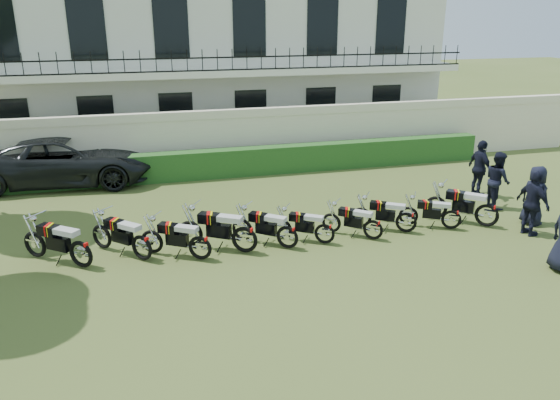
{
  "coord_description": "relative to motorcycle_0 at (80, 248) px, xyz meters",
  "views": [
    {
      "loc": [
        -3.1,
        -11.75,
        5.71
      ],
      "look_at": [
        0.43,
        1.43,
        0.97
      ],
      "focal_mm": 35.0,
      "sensor_mm": 36.0,
      "label": 1
    }
  ],
  "objects": [
    {
      "name": "motorcycle_6",
      "position": [
        7.26,
        -0.22,
        -0.1
      ],
      "size": [
        1.34,
        1.17,
        0.93
      ],
      "rotation": [
        0.0,
        0.0,
        0.86
      ],
      "color": "black",
      "rests_on": "ground"
    },
    {
      "name": "hedge",
      "position": [
        5.58,
        6.59,
        -0.03
      ],
      "size": [
        18.0,
        0.6,
        1.0
      ],
      "primitive_type": "cube",
      "color": "#1A4B1B",
      "rests_on": "ground"
    },
    {
      "name": "motorcycle_7",
      "position": [
        8.33,
        -0.0,
        -0.08
      ],
      "size": [
        1.54,
        1.06,
        0.98
      ],
      "rotation": [
        0.0,
        0.0,
        0.99
      ],
      "color": "black",
      "rests_on": "ground"
    },
    {
      "name": "building",
      "position": [
        4.58,
        13.35,
        3.18
      ],
      "size": [
        20.4,
        9.6,
        7.4
      ],
      "color": "silver",
      "rests_on": "ground"
    },
    {
      "name": "motorcycle_2",
      "position": [
        2.73,
        -0.28,
        -0.05
      ],
      "size": [
        1.66,
        1.07,
        1.03
      ],
      "rotation": [
        0.0,
        0.0,
        1.02
      ],
      "color": "black",
      "rests_on": "ground"
    },
    {
      "name": "motorcycle_0",
      "position": [
        0.0,
        0.0,
        0.0
      ],
      "size": [
        1.7,
        1.38,
        1.14
      ],
      "rotation": [
        0.0,
        0.0,
        0.9
      ],
      "color": "black",
      "rests_on": "ground"
    },
    {
      "name": "perimeter_wall",
      "position": [
        4.58,
        7.39,
        0.64
      ],
      "size": [
        30.0,
        0.35,
        2.3
      ],
      "color": "beige",
      "rests_on": "ground"
    },
    {
      "name": "officer_4",
      "position": [
        11.93,
        1.17,
        0.35
      ],
      "size": [
        0.79,
        0.94,
        1.75
      ],
      "primitive_type": "imported",
      "rotation": [
        0.0,
        0.0,
        1.41
      ],
      "color": "black",
      "rests_on": "ground"
    },
    {
      "name": "motorcycle_5",
      "position": [
        5.95,
        -0.15,
        -0.1
      ],
      "size": [
        1.46,
        0.99,
        0.92
      ],
      "rotation": [
        0.0,
        0.0,
        1.0
      ],
      "color": "black",
      "rests_on": "ground"
    },
    {
      "name": "motorcycle_9",
      "position": [
        10.68,
        -0.21,
        -0.01
      ],
      "size": [
        1.54,
        1.49,
        1.12
      ],
      "rotation": [
        0.0,
        0.0,
        0.8
      ],
      "color": "black",
      "rests_on": "ground"
    },
    {
      "name": "motorcycle_3",
      "position": [
        3.85,
        -0.16,
        0.01
      ],
      "size": [
        1.88,
        1.19,
        1.16
      ],
      "rotation": [
        0.0,
        0.0,
        1.03
      ],
      "color": "black",
      "rests_on": "ground"
    },
    {
      "name": "motorcycle_4",
      "position": [
        4.94,
        -0.19,
        -0.06
      ],
      "size": [
        1.51,
        1.25,
        1.02
      ],
      "rotation": [
        0.0,
        0.0,
        0.89
      ],
      "color": "black",
      "rests_on": "ground"
    },
    {
      "name": "ground",
      "position": [
        4.58,
        -0.61,
        -0.53
      ],
      "size": [
        100.0,
        100.0,
        0.0
      ],
      "primitive_type": "plane",
      "color": "#445522",
      "rests_on": "ground"
    },
    {
      "name": "motorcycle_1",
      "position": [
        1.38,
        0.06,
        -0.03
      ],
      "size": [
        1.47,
        1.48,
        1.08
      ],
      "rotation": [
        0.0,
        0.0,
        0.78
      ],
      "color": "black",
      "rests_on": "ground"
    },
    {
      "name": "officer_5",
      "position": [
        12.07,
        2.28,
        0.39
      ],
      "size": [
        0.48,
        1.09,
        1.84
      ],
      "primitive_type": "imported",
      "rotation": [
        0.0,
        0.0,
        1.6
      ],
      "color": "black",
      "rests_on": "ground"
    },
    {
      "name": "motorcycle_8",
      "position": [
        9.64,
        -0.1,
        -0.1
      ],
      "size": [
        1.51,
        0.91,
        0.92
      ],
      "rotation": [
        0.0,
        0.0,
        1.05
      ],
      "color": "black",
      "rests_on": "ground"
    },
    {
      "name": "officer_2",
      "position": [
        11.47,
        -0.97,
        0.36
      ],
      "size": [
        0.58,
        1.09,
        1.77
      ],
      "primitive_type": "imported",
      "rotation": [
        0.0,
        0.0,
        1.72
      ],
      "color": "black",
      "rests_on": "ground"
    },
    {
      "name": "officer_3",
      "position": [
        12.08,
        -0.31,
        0.32
      ],
      "size": [
        0.75,
        0.95,
        1.7
      ],
      "primitive_type": "imported",
      "rotation": [
        0.0,
        0.0,
        1.85
      ],
      "color": "black",
      "rests_on": "ground"
    },
    {
      "name": "suv",
      "position": [
        -0.97,
        7.17,
        0.3
      ],
      "size": [
        6.17,
        3.24,
        1.66
      ],
      "primitive_type": "imported",
      "rotation": [
        0.0,
        0.0,
        1.49
      ],
      "color": "black",
      "rests_on": "ground"
    }
  ]
}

